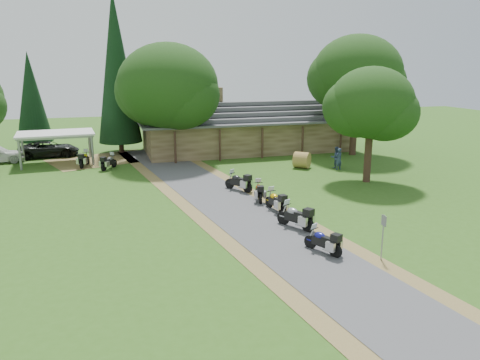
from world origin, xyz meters
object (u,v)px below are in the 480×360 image
object	(u,v)px
motorcycle_carport_a	(84,158)
lodge	(247,126)
motorcycle_row_e	(238,181)
motorcycle_carport_b	(109,161)
motorcycle_row_d	(259,191)
hay_bale	(302,160)
motorcycle_row_b	(296,215)
motorcycle_row_c	(276,200)
car_dark_suv	(49,145)
carport	(57,148)
motorcycle_row_a	(323,240)

from	to	relation	value
motorcycle_carport_a	lodge	bearing A→B (deg)	-61.24
motorcycle_row_e	motorcycle_carport_b	bearing A→B (deg)	7.40
motorcycle_row_d	motorcycle_carport_b	xyz separation A→B (m)	(-8.89, 12.17, 0.00)
motorcycle_carport_a	hay_bale	distance (m)	18.32
motorcycle_row_b	motorcycle_carport_b	distance (m)	19.83
motorcycle_row_c	motorcycle_carport_a	bearing A→B (deg)	24.96
car_dark_suv	motorcycle_row_c	distance (m)	25.90
car_dark_suv	motorcycle_carport_b	world-z (taller)	car_dark_suv
motorcycle_row_b	motorcycle_row_d	xyz separation A→B (m)	(-0.13, 5.49, -0.08)
carport	motorcycle_row_e	bearing A→B (deg)	-51.01
motorcycle_row_a	motorcycle_row_e	distance (m)	11.53
motorcycle_row_e	carport	bearing A→B (deg)	9.77
car_dark_suv	motorcycle_row_d	bearing A→B (deg)	-146.57
lodge	motorcycle_row_b	size ratio (longest dim) A/B	10.17
lodge	motorcycle_row_c	xyz separation A→B (m)	(-4.53, -19.75, -1.77)
motorcycle_carport_b	hay_bale	size ratio (longest dim) A/B	1.42
car_dark_suv	motorcycle_row_a	bearing A→B (deg)	-156.17
motorcycle_row_c	motorcycle_row_d	bearing A→B (deg)	-4.45
car_dark_suv	motorcycle_carport_b	distance (m)	8.74
motorcycle_carport_a	motorcycle_carport_b	size ratio (longest dim) A/B	1.07
motorcycle_row_a	hay_bale	bearing A→B (deg)	-46.46
lodge	motorcycle_row_e	world-z (taller)	lodge
car_dark_suv	motorcycle_row_b	size ratio (longest dim) A/B	2.75
car_dark_suv	motorcycle_carport_a	distance (m)	6.30
motorcycle_row_c	motorcycle_row_b	bearing A→B (deg)	169.38
motorcycle_row_d	hay_bale	world-z (taller)	hay_bale
car_dark_suv	carport	bearing A→B (deg)	-166.48
motorcycle_row_b	motorcycle_carport_a	size ratio (longest dim) A/B	1.04
car_dark_suv	motorcycle_row_e	world-z (taller)	car_dark_suv
motorcycle_row_d	lodge	bearing A→B (deg)	-2.72
car_dark_suv	motorcycle_row_e	size ratio (longest dim) A/B	2.84
lodge	motorcycle_row_a	size ratio (longest dim) A/B	11.57
carport	motorcycle_row_d	distance (m)	20.59
motorcycle_row_c	motorcycle_row_e	xyz separation A→B (m)	(-0.79, 5.02, 0.02)
carport	motorcycle_row_c	world-z (taller)	carport
lodge	motorcycle_row_a	world-z (taller)	lodge
motorcycle_row_e	lodge	bearing A→B (deg)	-53.45
lodge	motorcycle_carport_a	distance (m)	16.07
motorcycle_row_d	motorcycle_carport_a	distance (m)	17.55
motorcycle_row_c	motorcycle_carport_a	world-z (taller)	motorcycle_carport_a
motorcycle_row_c	motorcycle_carport_a	size ratio (longest dim) A/B	0.97
lodge	motorcycle_row_b	bearing A→B (deg)	-101.39
carport	motorcycle_carport_b	world-z (taller)	carport
motorcycle_row_b	motorcycle_row_c	world-z (taller)	motorcycle_row_b
car_dark_suv	hay_bale	world-z (taller)	car_dark_suv
carport	motorcycle_row_c	size ratio (longest dim) A/B	3.18
carport	lodge	bearing A→B (deg)	0.35
carport	motorcycle_row_b	distance (m)	25.13
motorcycle_row_e	motorcycle_carport_b	distance (m)	12.66
motorcycle_row_d	hay_bale	bearing A→B (deg)	-26.64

